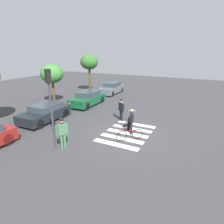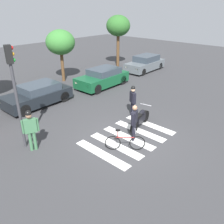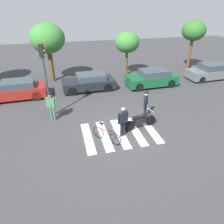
{
  "view_description": "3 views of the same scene",
  "coord_description": "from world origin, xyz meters",
  "px_view_note": "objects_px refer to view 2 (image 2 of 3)",
  "views": [
    {
      "loc": [
        -10.86,
        -4.36,
        5.31
      ],
      "look_at": [
        0.73,
        1.52,
        1.08
      ],
      "focal_mm": 30.16,
      "sensor_mm": 36.0,
      "label": 1
    },
    {
      "loc": [
        -7.56,
        -5.89,
        5.8
      ],
      "look_at": [
        0.18,
        1.23,
        0.91
      ],
      "focal_mm": 37.27,
      "sensor_mm": 36.0,
      "label": 2
    },
    {
      "loc": [
        -2.77,
        -9.06,
        6.49
      ],
      "look_at": [
        -0.16,
        1.21,
        0.72
      ],
      "focal_mm": 32.89,
      "sensor_mm": 36.0,
      "label": 3
    }
  ],
  "objects_px": {
    "leaning_bicycle": "(125,142)",
    "police_motorcycle": "(140,119)",
    "officer_on_foot": "(133,99)",
    "car_grey_coupe": "(145,63)",
    "officer_by_motorcycle": "(134,120)",
    "car_black_suv": "(38,95)",
    "traffic_light_pole": "(14,83)",
    "car_green_compact": "(103,78)",
    "pedestrian_bystander": "(30,127)"
  },
  "relations": [
    {
      "from": "police_motorcycle",
      "to": "car_black_suv",
      "type": "height_order",
      "value": "car_black_suv"
    },
    {
      "from": "police_motorcycle",
      "to": "car_black_suv",
      "type": "relative_size",
      "value": 0.49
    },
    {
      "from": "leaning_bicycle",
      "to": "police_motorcycle",
      "type": "bearing_deg",
      "value": 19.52
    },
    {
      "from": "police_motorcycle",
      "to": "traffic_light_pole",
      "type": "distance_m",
      "value": 6.16
    },
    {
      "from": "officer_by_motorcycle",
      "to": "car_grey_coupe",
      "type": "height_order",
      "value": "officer_by_motorcycle"
    },
    {
      "from": "pedestrian_bystander",
      "to": "car_black_suv",
      "type": "distance_m",
      "value": 5.23
    },
    {
      "from": "police_motorcycle",
      "to": "pedestrian_bystander",
      "type": "relative_size",
      "value": 1.08
    },
    {
      "from": "car_black_suv",
      "to": "traffic_light_pole",
      "type": "height_order",
      "value": "traffic_light_pole"
    },
    {
      "from": "car_green_compact",
      "to": "traffic_light_pole",
      "type": "height_order",
      "value": "traffic_light_pole"
    },
    {
      "from": "car_green_compact",
      "to": "car_grey_coupe",
      "type": "bearing_deg",
      "value": 3.32
    },
    {
      "from": "car_green_compact",
      "to": "car_grey_coupe",
      "type": "height_order",
      "value": "car_grey_coupe"
    },
    {
      "from": "police_motorcycle",
      "to": "pedestrian_bystander",
      "type": "height_order",
      "value": "pedestrian_bystander"
    },
    {
      "from": "leaning_bicycle",
      "to": "officer_on_foot",
      "type": "height_order",
      "value": "officer_on_foot"
    },
    {
      "from": "pedestrian_bystander",
      "to": "car_grey_coupe",
      "type": "relative_size",
      "value": 0.43
    },
    {
      "from": "car_green_compact",
      "to": "traffic_light_pole",
      "type": "xyz_separation_m",
      "value": [
        -8.31,
        -3.34,
        2.28
      ]
    },
    {
      "from": "officer_on_foot",
      "to": "police_motorcycle",
      "type": "bearing_deg",
      "value": -124.3
    },
    {
      "from": "officer_on_foot",
      "to": "pedestrian_bystander",
      "type": "xyz_separation_m",
      "value": [
        -5.58,
        1.07,
        0.06
      ]
    },
    {
      "from": "car_grey_coupe",
      "to": "traffic_light_pole",
      "type": "distance_m",
      "value": 15.07
    },
    {
      "from": "pedestrian_bystander",
      "to": "car_green_compact",
      "type": "distance_m",
      "value": 9.09
    },
    {
      "from": "police_motorcycle",
      "to": "leaning_bicycle",
      "type": "height_order",
      "value": "police_motorcycle"
    },
    {
      "from": "police_motorcycle",
      "to": "officer_by_motorcycle",
      "type": "height_order",
      "value": "officer_by_motorcycle"
    },
    {
      "from": "car_black_suv",
      "to": "car_green_compact",
      "type": "height_order",
      "value": "car_green_compact"
    },
    {
      "from": "leaning_bicycle",
      "to": "officer_by_motorcycle",
      "type": "height_order",
      "value": "officer_by_motorcycle"
    },
    {
      "from": "police_motorcycle",
      "to": "car_black_suv",
      "type": "distance_m",
      "value": 6.79
    },
    {
      "from": "leaning_bicycle",
      "to": "traffic_light_pole",
      "type": "distance_m",
      "value": 5.14
    },
    {
      "from": "officer_by_motorcycle",
      "to": "car_green_compact",
      "type": "bearing_deg",
      "value": 55.11
    },
    {
      "from": "leaning_bicycle",
      "to": "traffic_light_pole",
      "type": "bearing_deg",
      "value": 128.83
    },
    {
      "from": "officer_by_motorcycle",
      "to": "car_grey_coupe",
      "type": "xyz_separation_m",
      "value": [
        10.69,
        6.91,
        -0.32
      ]
    },
    {
      "from": "pedestrian_bystander",
      "to": "car_black_suv",
      "type": "bearing_deg",
      "value": 56.22
    },
    {
      "from": "car_grey_coupe",
      "to": "officer_on_foot",
      "type": "bearing_deg",
      "value": -148.77
    },
    {
      "from": "leaning_bicycle",
      "to": "officer_by_motorcycle",
      "type": "xyz_separation_m",
      "value": [
        0.95,
        0.25,
        0.62
      ]
    },
    {
      "from": "pedestrian_bystander",
      "to": "car_grey_coupe",
      "type": "xyz_separation_m",
      "value": [
        14.33,
        4.23,
        -0.43
      ]
    },
    {
      "from": "car_grey_coupe",
      "to": "traffic_light_pole",
      "type": "relative_size",
      "value": 0.99
    },
    {
      "from": "officer_on_foot",
      "to": "car_green_compact",
      "type": "relative_size",
      "value": 0.42
    },
    {
      "from": "police_motorcycle",
      "to": "pedestrian_bystander",
      "type": "bearing_deg",
      "value": 155.79
    },
    {
      "from": "traffic_light_pole",
      "to": "pedestrian_bystander",
      "type": "bearing_deg",
      "value": -79.36
    },
    {
      "from": "officer_on_foot",
      "to": "traffic_light_pole",
      "type": "distance_m",
      "value": 6.21
    },
    {
      "from": "car_green_compact",
      "to": "car_grey_coupe",
      "type": "xyz_separation_m",
      "value": [
        6.12,
        0.36,
        -0.01
      ]
    },
    {
      "from": "officer_by_motorcycle",
      "to": "car_green_compact",
      "type": "height_order",
      "value": "officer_by_motorcycle"
    },
    {
      "from": "police_motorcycle",
      "to": "car_black_suv",
      "type": "xyz_separation_m",
      "value": [
        -1.94,
        6.5,
        0.2
      ]
    },
    {
      "from": "officer_on_foot",
      "to": "car_grey_coupe",
      "type": "xyz_separation_m",
      "value": [
        8.74,
        5.3,
        -0.37
      ]
    },
    {
      "from": "car_green_compact",
      "to": "car_grey_coupe",
      "type": "relative_size",
      "value": 0.98
    },
    {
      "from": "leaning_bicycle",
      "to": "car_grey_coupe",
      "type": "bearing_deg",
      "value": 31.61
    },
    {
      "from": "pedestrian_bystander",
      "to": "traffic_light_pole",
      "type": "bearing_deg",
      "value": 100.64
    },
    {
      "from": "officer_on_foot",
      "to": "pedestrian_bystander",
      "type": "distance_m",
      "value": 5.69
    },
    {
      "from": "leaning_bicycle",
      "to": "car_black_suv",
      "type": "xyz_separation_m",
      "value": [
        0.21,
        7.26,
        0.27
      ]
    },
    {
      "from": "police_motorcycle",
      "to": "officer_by_motorcycle",
      "type": "bearing_deg",
      "value": -156.85
    },
    {
      "from": "pedestrian_bystander",
      "to": "officer_on_foot",
      "type": "bearing_deg",
      "value": -10.87
    },
    {
      "from": "police_motorcycle",
      "to": "officer_on_foot",
      "type": "bearing_deg",
      "value": 55.7
    },
    {
      "from": "leaning_bicycle",
      "to": "officer_on_foot",
      "type": "bearing_deg",
      "value": 32.72
    }
  ]
}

